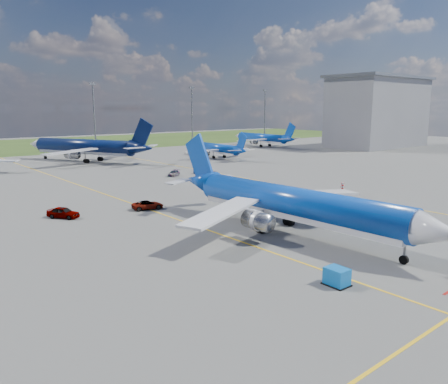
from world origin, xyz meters
TOP-DOWN VIEW (x-y plane):
  - ground at (0.00, 0.00)m, footprint 400.00×400.00m
  - taxiway_lines at (0.17, 27.70)m, footprint 60.25×160.00m
  - floodlight_masts at (10.00, 110.00)m, footprint 202.20×0.50m
  - terminal_building at (120.00, 60.00)m, footprint 42.00×22.00m
  - warning_post at (26.00, 8.00)m, footprint 0.50×0.50m
  - bg_jet_n at (15.74, 84.43)m, footprint 49.69×54.70m
  - bg_jet_ne at (49.54, 69.57)m, footprint 25.48×32.03m
  - bg_jet_ene at (87.37, 88.80)m, footprint 28.64×36.57m
  - main_airliner at (6.63, 0.92)m, footprint 31.96×41.21m
  - uld_container at (-1.85, -11.47)m, footprint 1.49×1.85m
  - service_car_a at (-11.25, 25.31)m, footprint 3.93×4.61m
  - service_car_b at (0.01, 22.70)m, footprint 4.85×2.97m
  - service_car_c at (20.23, 46.94)m, footprint 4.30×3.83m
  - baggage_tug_w at (12.08, 16.32)m, footprint 3.29×5.72m
  - baggage_tug_e at (26.61, 44.78)m, footprint 2.19×5.63m

SIDE VIEW (x-z plane):
  - ground at x=0.00m, z-range 0.00..0.00m
  - bg_jet_n at x=15.74m, z-range -5.82..5.82m
  - bg_jet_ne at x=49.54m, z-range -3.95..3.95m
  - bg_jet_ene at x=87.37m, z-range -4.61..4.61m
  - main_airliner at x=6.63m, z-range -5.27..5.27m
  - taxiway_lines at x=0.17m, z-range 0.00..0.02m
  - baggage_tug_e at x=26.61m, z-range -0.04..1.19m
  - baggage_tug_w at x=12.08m, z-range -0.04..1.21m
  - service_car_c at x=20.23m, z-range 0.00..1.20m
  - service_car_b at x=0.01m, z-range 0.00..1.26m
  - uld_container at x=-1.85m, z-range 0.00..1.46m
  - service_car_a at x=-11.25m, z-range 0.00..1.49m
  - warning_post at x=26.00m, z-range 0.00..3.00m
  - floodlight_masts at x=10.00m, z-range 1.21..23.91m
  - terminal_building at x=120.00m, z-range 0.07..26.07m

